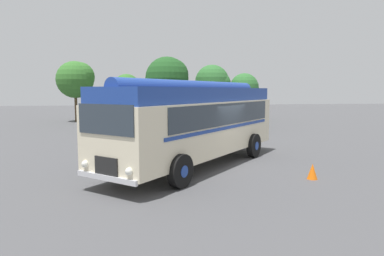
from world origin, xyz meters
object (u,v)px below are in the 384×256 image
at_px(vintage_bus, 197,120).
at_px(car_near_left, 138,119).
at_px(car_mid_left, 168,118).
at_px(car_mid_right, 203,118).
at_px(traffic_cone, 312,171).
at_px(box_van, 235,111).

height_order(vintage_bus, car_near_left, vintage_bus).
distance_m(car_mid_left, car_mid_right, 2.94).
bearing_deg(car_mid_right, traffic_cone, -87.30).
relative_size(car_mid_left, car_mid_right, 1.04).
xyz_separation_m(car_near_left, box_van, (8.13, 1.07, 0.52)).
height_order(vintage_bus, box_van, vintage_bus).
relative_size(vintage_bus, car_near_left, 2.10).
bearing_deg(vintage_bus, box_van, 68.84).
bearing_deg(car_mid_left, car_mid_right, 2.75).
distance_m(vintage_bus, car_near_left, 13.60).
distance_m(vintage_bus, box_van, 15.43).
distance_m(vintage_bus, car_mid_left, 14.20).
xyz_separation_m(box_van, traffic_cone, (-1.92, -17.16, -1.09)).
bearing_deg(car_near_left, car_mid_right, 10.35).
bearing_deg(traffic_cone, car_mid_right, 92.70).
height_order(vintage_bus, traffic_cone, vintage_bus).
xyz_separation_m(car_mid_right, traffic_cone, (0.81, -17.08, -0.57)).
bearing_deg(box_van, vintage_bus, -111.16).
relative_size(vintage_bus, box_van, 1.57).
bearing_deg(car_near_left, vintage_bus, -79.12).
height_order(car_mid_left, car_mid_right, same).
xyz_separation_m(car_mid_left, box_van, (5.67, 0.22, 0.52)).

